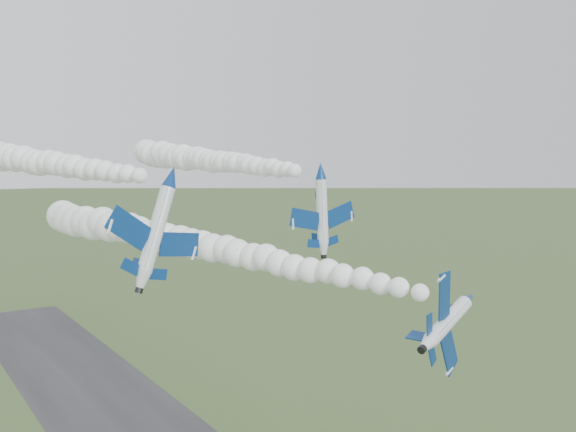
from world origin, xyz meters
The scene contains 6 objects.
jet_lead centered at (12.01, -2.35, 32.32)m, with size 5.31×11.29×9.31m.
smoke_trail_jet_lead centered at (1.14, 34.65, 34.08)m, with size 5.23×71.92×5.23m, color white, non-canonical shape.
jet_pair_left centered at (-7.79, 21.19, 43.54)m, with size 11.14×13.89×4.65m.
smoke_trail_jet_pair_left centered at (-16.47, 59.60, 45.60)m, with size 5.38×71.76×5.38m, color white, non-canonical shape.
jet_pair_right centered at (11.97, 21.35, 43.97)m, with size 10.02×12.04×2.99m.
smoke_trail_jet_pair_right centered at (10.93, 51.05, 45.24)m, with size 4.75×53.49×4.75m, color white, non-canonical shape.
Camera 1 is at (-34.98, -42.55, 45.40)m, focal length 40.00 mm.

